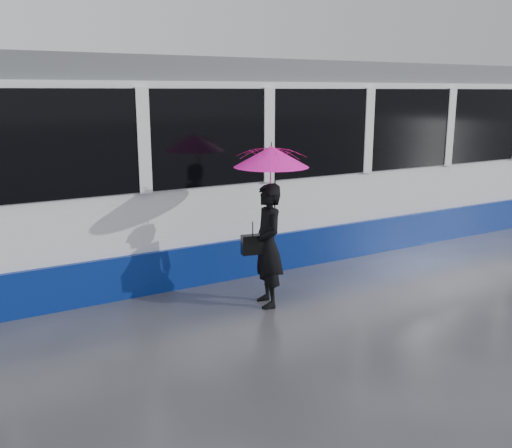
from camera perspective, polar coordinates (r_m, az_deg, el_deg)
ground at (r=7.53m, az=-3.75°, el=-9.25°), size 90.00×90.00×0.00m
rails at (r=9.70m, az=-10.43°, el=-4.19°), size 34.00×1.51×0.02m
tram at (r=9.36m, az=-10.65°, el=5.40°), size 26.00×2.56×3.35m
woman at (r=7.66m, az=1.17°, el=-2.17°), size 0.53×0.69×1.68m
umbrella at (r=7.48m, az=1.53°, el=5.29°), size 1.18×1.18×1.13m
handbag at (r=7.56m, az=-0.33°, el=-2.06°), size 0.32×0.19×0.44m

